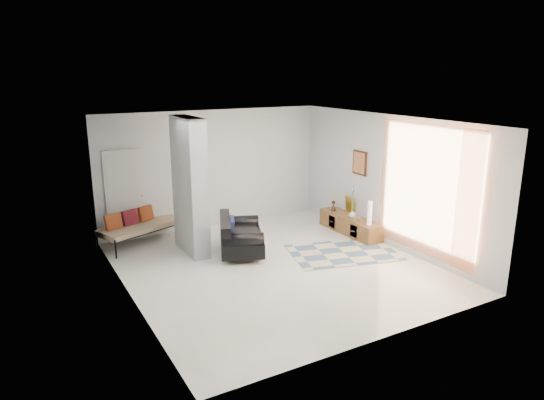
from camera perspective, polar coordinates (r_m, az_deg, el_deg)
floor at (r=9.46m, az=0.42°, el=-7.85°), size 6.00×6.00×0.00m
ceiling at (r=8.76m, az=0.45°, el=9.29°), size 6.00×6.00×0.00m
wall_back at (r=11.64m, az=-6.95°, el=3.61°), size 6.00×0.00×6.00m
wall_front at (r=6.69m, az=13.39°, el=-5.23°), size 6.00×0.00×6.00m
wall_left at (r=8.05m, az=-16.81°, el=-2.04°), size 0.00×6.00×6.00m
wall_right at (r=10.61m, az=13.43°, el=2.21°), size 0.00×6.00×6.00m
partition_column at (r=9.98m, az=-9.67°, el=1.61°), size 0.35×1.20×2.80m
hallway_door at (r=11.08m, az=-16.88°, el=0.47°), size 0.85×0.06×2.04m
curtain at (r=9.76m, az=17.66°, el=1.11°), size 0.00×2.55×2.55m
wall_art at (r=11.20m, az=10.28°, el=4.34°), size 0.04×0.45×0.55m
media_console at (r=11.43m, az=9.17°, el=-2.87°), size 0.45×1.83×0.80m
loveseat at (r=10.06m, az=-3.97°, el=-4.27°), size 1.33×1.66×0.76m
daybed at (r=10.95m, az=-15.38°, el=-2.88°), size 1.94×1.35×0.77m
area_rug at (r=10.25m, az=8.40°, el=-6.14°), size 2.47×1.95×0.01m
cylinder_lamp at (r=10.79m, az=11.42°, el=-1.51°), size 0.10×0.10×0.53m
bronze_figurine at (r=11.76m, az=7.24°, el=-0.68°), size 0.13×0.13×0.25m
vase at (r=11.23m, az=9.42°, el=-1.66°), size 0.21×0.21×0.19m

